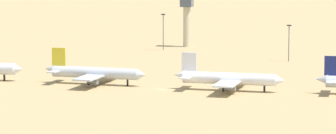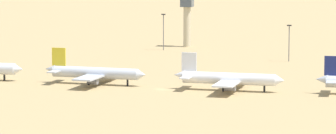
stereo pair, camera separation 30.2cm
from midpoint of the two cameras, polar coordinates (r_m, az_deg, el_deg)
The scene contains 6 objects.
ground at distance 330.99m, azimuth -0.42°, elevation -1.25°, with size 4000.00×4000.00×0.00m, color tan.
parked_jet_yellow_2 at distance 342.31m, azimuth -4.14°, elevation -0.32°, with size 35.93×30.21×11.87m.
parked_jet_white_3 at distance 328.02m, azimuth 3.32°, elevation -0.65°, with size 36.05×30.18×11.94m.
control_tower at distance 456.64m, azimuth 1.03°, elevation 2.85°, with size 5.20×5.20×22.88m.
light_pole_west at distance 443.50m, azimuth -0.29°, elevation 2.11°, with size 1.80×0.50×15.75m.
light_pole_mid at distance 406.19m, azimuth 6.70°, elevation 1.49°, with size 1.80×0.50×14.48m.
Camera 1 is at (83.08, -316.60, 49.18)m, focal length 109.91 mm.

